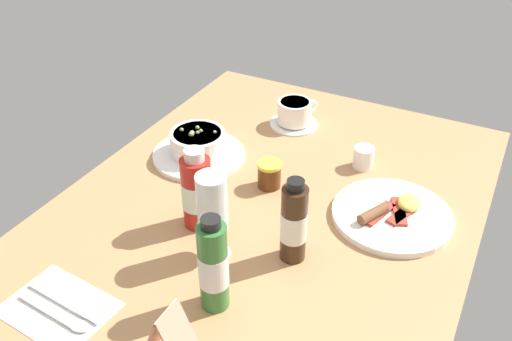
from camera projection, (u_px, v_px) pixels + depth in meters
ground_plane at (269, 209)px, 118.53cm from camera, size 110.00×84.00×3.00cm
porridge_bowl at (198, 146)px, 130.90cm from camera, size 21.98×21.98×7.49cm
cutlery_setting at (60, 309)px, 93.25cm from camera, size 14.72×18.99×0.90cm
coffee_cup at (295, 113)px, 143.86cm from camera, size 12.67×12.67×6.79cm
creamer_jug at (363, 157)px, 127.83cm from camera, size 4.75×5.74×5.65cm
wine_glass at (212, 206)px, 98.33cm from camera, size 6.01×6.01×17.88cm
jam_jar at (269, 174)px, 121.19cm from camera, size 5.40×5.40×6.10cm
sauce_bottle_brown at (294, 223)px, 99.69cm from camera, size 4.94×4.94×17.48cm
sauce_bottle_green at (213, 266)px, 89.72cm from camera, size 5.04×5.04×18.61cm
sauce_bottle_red at (197, 191)px, 107.86cm from camera, size 6.10×6.10×17.47cm
breakfast_plate at (393, 214)px, 113.10cm from camera, size 24.59×24.59×3.70cm
menu_card at (170, 337)px, 81.74cm from camera, size 5.48×8.82×11.35cm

